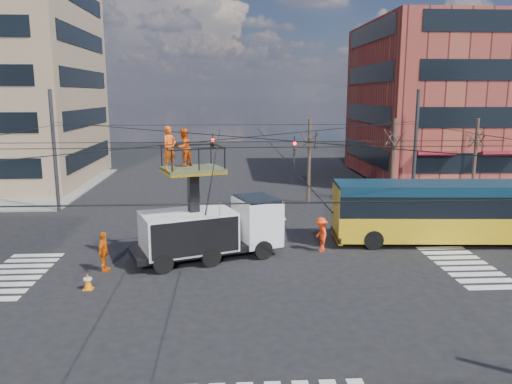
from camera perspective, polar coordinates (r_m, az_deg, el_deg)
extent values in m
plane|color=black|center=(22.45, -1.17, -8.92)|extent=(120.00, 120.00, 0.00)
cube|color=slate|center=(47.99, 23.68, 1.05)|extent=(18.00, 18.00, 0.12)
cube|color=black|center=(47.00, -18.46, 4.03)|extent=(0.12, 13.60, 1.50)
cube|color=black|center=(46.74, -18.71, 8.08)|extent=(0.12, 13.60, 1.50)
cube|color=black|center=(46.71, -18.97, 12.16)|extent=(0.12, 13.60, 1.50)
cube|color=black|center=(46.92, -19.24, 16.23)|extent=(0.12, 13.60, 1.50)
cube|color=maroon|center=(50.51, 23.79, 9.43)|extent=(20.00, 16.00, 14.00)
cube|color=black|center=(47.14, 12.42, 4.50)|extent=(0.12, 13.60, 1.58)
cube|color=black|center=(46.88, 12.61, 8.75)|extent=(0.12, 13.60, 1.57)
cube|color=black|center=(46.88, 12.79, 13.03)|extent=(0.12, 13.60, 1.57)
cube|color=black|center=(47.14, 12.98, 17.28)|extent=(0.12, 13.60, 1.57)
cylinder|color=#2D2D30|center=(35.65, 17.73, 4.67)|extent=(0.24, 0.24, 8.00)
cylinder|color=#2D2D30|center=(35.11, -22.04, 4.29)|extent=(0.24, 0.24, 8.00)
cylinder|color=black|center=(33.14, -2.02, 7.68)|extent=(24.00, 0.03, 0.03)
cylinder|color=black|center=(9.32, 1.56, -1.29)|extent=(24.00, 0.03, 0.03)
cylinder|color=black|center=(21.16, -1.23, 6.26)|extent=(24.02, 24.02, 0.03)
cylinder|color=black|center=(21.16, -1.23, 6.26)|extent=(24.02, 24.02, 0.03)
cylinder|color=black|center=(19.99, -1.10, 5.11)|extent=(24.00, 0.03, 0.03)
cylinder|color=black|center=(22.38, -1.35, 5.76)|extent=(24.00, 0.03, 0.03)
cylinder|color=black|center=(21.19, -4.49, 5.15)|extent=(0.03, 24.00, 0.03)
cylinder|color=black|center=(21.28, 2.01, 5.20)|extent=(0.03, 24.00, 0.03)
imported|color=black|center=(24.43, 4.40, 5.00)|extent=(0.16, 0.20, 1.00)
imported|color=black|center=(26.18, -4.95, 5.96)|extent=(0.26, 1.24, 0.50)
cylinder|color=#382B21|center=(35.36, 6.09, 3.45)|extent=(0.24, 0.24, 6.00)
cylinder|color=#382B21|center=(36.82, 15.35, 3.42)|extent=(0.24, 0.24, 6.00)
cylinder|color=#382B21|center=(39.16, 23.71, 3.32)|extent=(0.24, 0.24, 6.00)
cube|color=black|center=(23.94, -5.62, -6.29)|extent=(7.33, 4.51, 0.30)
cube|color=silver|center=(24.56, 0.11, -3.35)|extent=(2.52, 2.88, 2.20)
cube|color=black|center=(24.38, 0.11, -1.53)|extent=(2.30, 2.71, 0.80)
cube|color=silver|center=(23.44, -7.76, -4.43)|extent=(4.81, 3.81, 1.80)
cylinder|color=black|center=(23.78, 0.80, -6.61)|extent=(0.97, 0.64, 0.90)
cylinder|color=black|center=(25.80, -1.34, -5.18)|extent=(0.97, 0.64, 0.90)
cylinder|color=black|center=(22.88, -5.19, -7.38)|extent=(0.97, 0.64, 0.90)
cylinder|color=black|center=(24.97, -6.89, -5.82)|extent=(0.97, 0.64, 0.90)
cylinder|color=black|center=(22.32, -10.60, -8.01)|extent=(0.97, 0.64, 0.90)
cylinder|color=black|center=(24.45, -11.85, -6.35)|extent=(0.97, 0.64, 0.90)
cube|color=black|center=(23.18, -7.14, -0.97)|extent=(0.58, 0.58, 2.94)
cube|color=#3F472A|center=(22.92, -7.23, 2.63)|extent=(3.17, 2.88, 0.12)
cube|color=yellow|center=(22.94, -7.22, 2.34)|extent=(3.17, 2.88, 0.12)
imported|color=#EA530E|center=(22.25, -9.85, 4.97)|extent=(0.81, 0.84, 1.93)
imported|color=#EA530E|center=(23.26, -8.28, 5.05)|extent=(1.06, 1.08, 1.75)
cube|color=#C69712|center=(27.98, 20.97, -3.57)|extent=(11.81, 3.36, 1.30)
cube|color=black|center=(27.72, 21.14, -1.17)|extent=(11.81, 3.31, 1.10)
cube|color=#0C2636|center=(27.57, 21.26, 0.46)|extent=(11.81, 3.36, 0.50)
cube|color=#C69712|center=(26.36, 9.32, -2.38)|extent=(0.41, 2.48, 2.80)
cube|color=black|center=(26.65, 9.13, -4.79)|extent=(0.32, 2.60, 0.30)
cube|color=gold|center=(26.12, 9.62, 0.29)|extent=(0.21, 1.60, 0.35)
cylinder|color=black|center=(25.84, 13.27, -5.34)|extent=(1.02, 0.37, 1.00)
cylinder|color=black|center=(28.05, 12.22, -3.98)|extent=(1.02, 0.37, 1.00)
cylinder|color=black|center=(30.52, 26.32, -3.68)|extent=(1.02, 0.37, 1.00)
cone|color=orange|center=(21.35, -18.67, -9.65)|extent=(0.36, 0.36, 0.68)
imported|color=orange|center=(23.03, -17.01, -6.55)|extent=(0.53, 1.08, 1.79)
imported|color=#FF3910|center=(24.96, 7.45, -4.84)|extent=(0.80, 1.20, 1.73)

